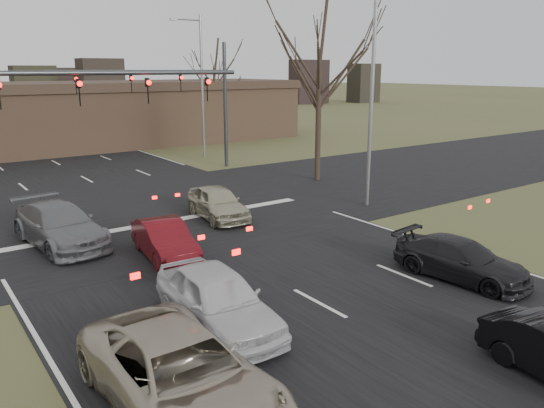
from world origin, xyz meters
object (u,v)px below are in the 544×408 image
(car_red_ahead, at_px, (165,240))
(mast_arm_far, at_px, (186,91))
(car_silver_suv, at_px, (180,375))
(car_charcoal_sedan, at_px, (461,260))
(car_white_sedan, at_px, (217,299))
(streetlight_right_near, at_px, (369,86))
(car_silver_ahead, at_px, (218,203))
(mast_arm_near, at_px, (20,107))
(streetlight_right_far, at_px, (200,80))
(car_grey_ahead, at_px, (59,225))
(building, at_px, (56,116))

(car_red_ahead, bearing_deg, mast_arm_far, 67.36)
(car_silver_suv, bearing_deg, car_charcoal_sedan, 4.51)
(car_silver_suv, height_order, car_white_sedan, car_white_sedan)
(car_white_sedan, xyz_separation_m, car_charcoal_sedan, (7.77, -1.57, -0.16))
(streetlight_right_near, relative_size, car_white_sedan, 2.18)
(mast_arm_far, height_order, car_silver_suv, mast_arm_far)
(car_silver_ahead, bearing_deg, car_white_sedan, -112.36)
(streetlight_right_near, height_order, car_red_ahead, streetlight_right_near)
(mast_arm_near, distance_m, car_white_sedan, 10.74)
(mast_arm_far, height_order, streetlight_right_far, streetlight_right_far)
(car_white_sedan, distance_m, car_charcoal_sedan, 7.93)
(mast_arm_far, distance_m, streetlight_right_near, 13.28)
(car_grey_ahead, xyz_separation_m, car_red_ahead, (2.54, -3.59, -0.11))
(streetlight_right_far, distance_m, car_grey_ahead, 20.57)
(car_charcoal_sedan, bearing_deg, mast_arm_far, 79.13)
(building, bearing_deg, car_grey_ahead, -104.18)
(building, height_order, mast_arm_far, mast_arm_far)
(streetlight_right_near, relative_size, car_silver_suv, 1.84)
(building, relative_size, car_grey_ahead, 8.07)
(building, xyz_separation_m, car_red_ahead, (-3.90, -29.09, -2.01))
(mast_arm_near, xyz_separation_m, car_charcoal_sedan, (10.00, -11.15, -4.45))
(car_white_sedan, bearing_deg, streetlight_right_near, 32.64)
(streetlight_right_near, relative_size, car_charcoal_sedan, 2.35)
(streetlight_right_far, distance_m, car_charcoal_sedan, 26.04)
(streetlight_right_near, distance_m, car_grey_ahead, 14.34)
(car_charcoal_sedan, height_order, car_silver_ahead, car_silver_ahead)
(car_white_sedan, height_order, car_charcoal_sedan, car_white_sedan)
(building, distance_m, streetlight_right_near, 28.97)
(car_white_sedan, bearing_deg, car_silver_suv, -128.46)
(mast_arm_near, relative_size, car_grey_ahead, 2.31)
(car_red_ahead, bearing_deg, mast_arm_near, 136.37)
(car_charcoal_sedan, bearing_deg, mast_arm_near, 124.84)
(car_red_ahead, height_order, car_silver_ahead, car_silver_ahead)
(car_red_ahead, bearing_deg, car_grey_ahead, 132.54)
(car_charcoal_sedan, xyz_separation_m, car_grey_ahead, (-9.21, 10.65, 0.14))
(mast_arm_near, height_order, streetlight_right_far, streetlight_right_far)
(mast_arm_far, bearing_deg, car_charcoal_sedan, -93.83)
(car_silver_suv, bearing_deg, streetlight_right_near, 32.15)
(car_silver_suv, height_order, car_silver_ahead, car_silver_suv)
(car_red_ahead, bearing_deg, car_silver_ahead, 46.85)
(car_white_sedan, bearing_deg, mast_arm_far, 68.40)
(mast_arm_near, distance_m, mast_arm_far, 15.17)
(mast_arm_near, distance_m, car_red_ahead, 6.88)
(car_white_sedan, distance_m, car_grey_ahead, 9.20)
(mast_arm_near, bearing_deg, streetlight_right_near, -12.05)
(car_white_sedan, bearing_deg, car_silver_ahead, 63.47)
(mast_arm_near, xyz_separation_m, car_grey_ahead, (0.79, -0.50, -4.31))
(car_grey_ahead, bearing_deg, car_charcoal_sedan, -55.53)
(mast_arm_near, distance_m, car_silver_suv, 12.81)
(streetlight_right_near, distance_m, car_white_sedan, 14.36)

